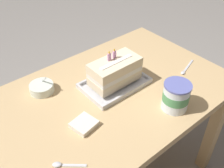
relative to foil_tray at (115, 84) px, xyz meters
name	(u,v)px	position (x,y,z in m)	size (l,w,h in m)	color
dining_table	(109,109)	(-0.06, -0.03, -0.11)	(1.16, 0.74, 0.69)	tan
foil_tray	(115,84)	(0.00, 0.00, 0.00)	(0.31, 0.20, 0.02)	silver
birthday_cake	(115,71)	(0.00, 0.00, 0.07)	(0.24, 0.12, 0.16)	beige
bowl_stack	(42,88)	(-0.29, 0.18, 0.01)	(0.11, 0.11, 0.09)	silver
ice_cream_tub	(176,96)	(0.10, -0.28, 0.06)	(0.12, 0.12, 0.13)	white
serving_spoon_near_tray	(61,165)	(-0.43, -0.22, 0.00)	(0.10, 0.09, 0.01)	silver
serving_spoon_by_bowls	(185,70)	(0.35, -0.14, 0.00)	(0.15, 0.06, 0.01)	silver
napkin_pile	(84,124)	(-0.26, -0.12, 0.00)	(0.11, 0.10, 0.02)	silver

